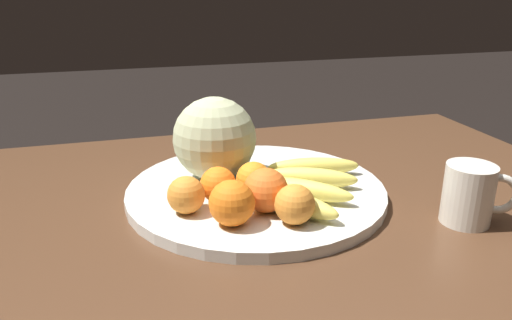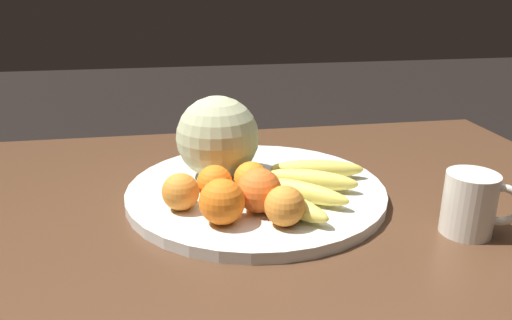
# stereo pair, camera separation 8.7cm
# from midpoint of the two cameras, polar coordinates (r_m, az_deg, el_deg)

# --- Properties ---
(kitchen_table) EXTENTS (1.29, 0.91, 0.77)m
(kitchen_table) POSITION_cam_midpoint_polar(r_m,az_deg,el_deg) (0.90, -1.50, -11.72)
(kitchen_table) COLOR #4C301E
(kitchen_table) RESTS_ON ground_plane
(fruit_bowl) EXTENTS (0.46, 0.46, 0.02)m
(fruit_bowl) POSITION_cam_midpoint_polar(r_m,az_deg,el_deg) (0.89, -2.80, -3.57)
(fruit_bowl) COLOR silver
(fruit_bowl) RESTS_ON kitchen_table
(melon) EXTENTS (0.15, 0.15, 0.15)m
(melon) POSITION_cam_midpoint_polar(r_m,az_deg,el_deg) (0.91, -7.50, 2.40)
(melon) COLOR #B2B789
(melon) RESTS_ON fruit_bowl
(banana_bunch) EXTENTS (0.24, 0.24, 0.03)m
(banana_bunch) POSITION_cam_midpoint_polar(r_m,az_deg,el_deg) (0.86, 2.79, -2.66)
(banana_bunch) COLOR brown
(banana_bunch) RESTS_ON fruit_bowl
(orange_front_left) EXTENTS (0.06, 0.06, 0.06)m
(orange_front_left) POSITION_cam_midpoint_polar(r_m,az_deg,el_deg) (0.82, -7.37, -2.86)
(orange_front_left) COLOR orange
(orange_front_left) RESTS_ON fruit_bowl
(orange_front_right) EXTENTS (0.06, 0.06, 0.06)m
(orange_front_right) POSITION_cam_midpoint_polar(r_m,az_deg,el_deg) (0.75, 1.12, -5.17)
(orange_front_right) COLOR orange
(orange_front_right) RESTS_ON fruit_bowl
(orange_mid_center) EXTENTS (0.07, 0.07, 0.07)m
(orange_mid_center) POSITION_cam_midpoint_polar(r_m,az_deg,el_deg) (0.78, -2.06, -3.54)
(orange_mid_center) COLOR orange
(orange_mid_center) RESTS_ON fruit_bowl
(orange_back_left) EXTENTS (0.06, 0.06, 0.06)m
(orange_back_left) POSITION_cam_midpoint_polar(r_m,az_deg,el_deg) (0.84, -3.24, -2.25)
(orange_back_left) COLOR orange
(orange_back_left) RESTS_ON fruit_bowl
(orange_back_right) EXTENTS (0.07, 0.07, 0.07)m
(orange_back_right) POSITION_cam_midpoint_polar(r_m,az_deg,el_deg) (0.74, -6.13, -4.98)
(orange_back_right) COLOR orange
(orange_back_right) RESTS_ON fruit_bowl
(orange_top_small) EXTENTS (0.06, 0.06, 0.06)m
(orange_top_small) POSITION_cam_midpoint_polar(r_m,az_deg,el_deg) (0.79, -11.12, -4.00)
(orange_top_small) COLOR orange
(orange_top_small) RESTS_ON fruit_bowl
(ceramic_mug) EXTENTS (0.11, 0.08, 0.10)m
(ceramic_mug) POSITION_cam_midpoint_polar(r_m,az_deg,el_deg) (0.83, 20.63, -3.74)
(ceramic_mug) COLOR beige
(ceramic_mug) RESTS_ON kitchen_table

